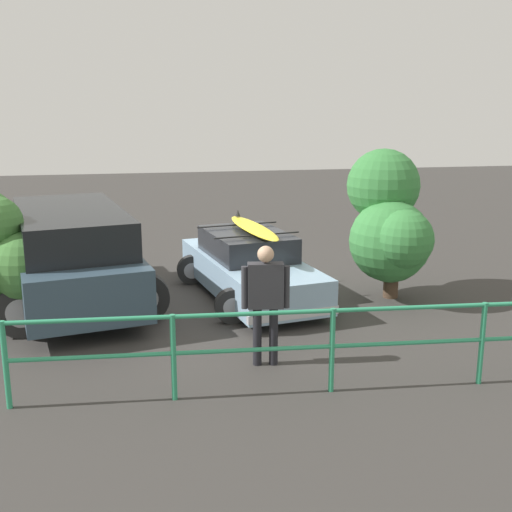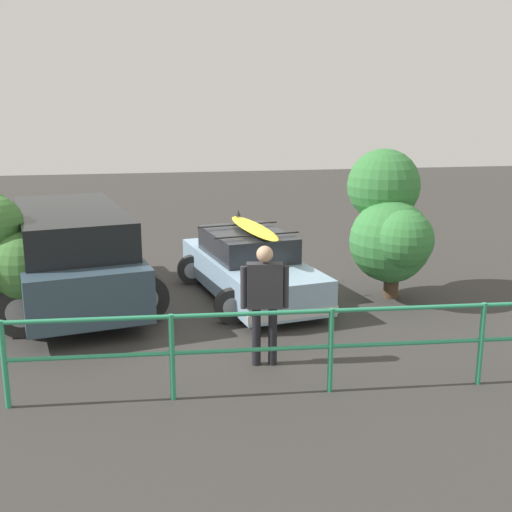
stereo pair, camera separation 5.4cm
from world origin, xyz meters
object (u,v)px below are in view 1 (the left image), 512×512
person_bystander (266,294)px  sedan_car (250,266)px  bush_near_right (9,259)px  suv_car (72,254)px  bush_near_left (389,231)px

person_bystander → sedan_car: bearing=-96.2°
bush_near_right → person_bystander: bearing=149.1°
suv_car → bush_near_left: size_ratio=1.86×
person_bystander → suv_car: bearing=-49.8°
suv_car → person_bystander: suv_car is taller
bush_near_left → bush_near_right: size_ratio=1.22×
person_bystander → bush_near_left: size_ratio=0.62×
sedan_car → suv_car: 3.29m
suv_car → bush_near_left: (-5.81, 0.77, 0.38)m
sedan_car → person_bystander: (0.36, 3.27, 0.45)m
bush_near_left → bush_near_right: bearing=3.6°
person_bystander → bush_near_left: (-2.90, -2.68, 0.27)m
sedan_car → bush_near_left: bush_near_left is taller
sedan_car → suv_car: suv_car is taller
sedan_car → bush_near_left: 2.71m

